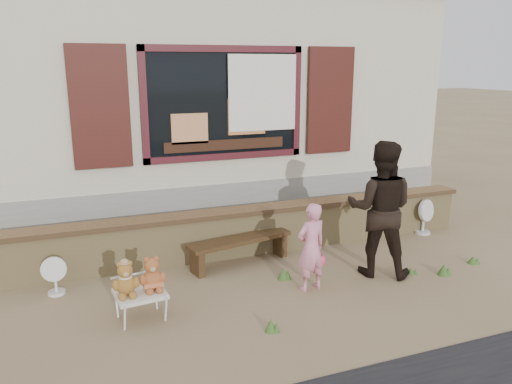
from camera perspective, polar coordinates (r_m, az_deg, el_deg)
name	(u,v)px	position (r m, az deg, el deg)	size (l,w,h in m)	color
ground	(273,280)	(6.36, 1.95, -10.04)	(80.00, 80.00, 0.00)	brown
shopfront	(186,97)	(10.09, -7.99, 10.70)	(8.04, 5.13, 4.00)	#A9A289
brick_wall	(246,230)	(7.10, -1.15, -4.40)	(7.10, 0.36, 0.67)	tan
bench	(240,245)	(6.74, -1.83, -6.07)	(1.50, 0.61, 0.38)	#322111
folding_chair	(140,294)	(5.49, -13.10, -11.34)	(0.55, 0.50, 0.31)	silver
teddy_bear_left	(125,278)	(5.37, -14.70, -9.46)	(0.28, 0.24, 0.38)	brown
teddy_bear_right	(152,273)	(5.43, -11.79, -9.02)	(0.28, 0.24, 0.38)	brown
child	(311,247)	(5.95, 6.32, -6.27)	(0.39, 0.26, 1.07)	pink
adult	(380,209)	(6.45, 14.00, -1.89)	(0.84, 0.66, 1.73)	black
fan_left	(55,275)	(6.36, -22.00, -8.81)	(0.30, 0.20, 0.47)	silver
fan_right	(424,216)	(8.36, 18.63, -2.66)	(0.37, 0.24, 0.57)	silver
grass_tufts	(354,278)	(6.37, 11.15, -9.60)	(4.63, 1.61, 0.15)	#385B24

